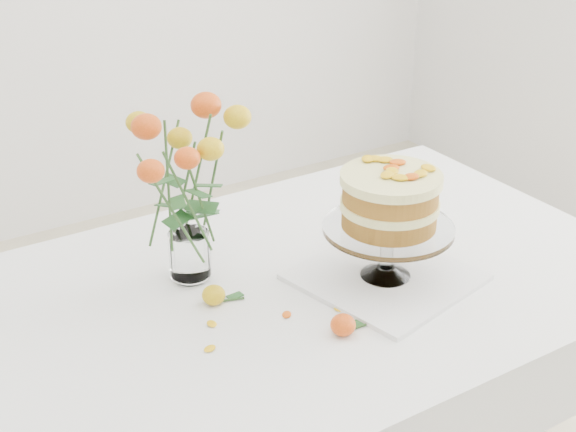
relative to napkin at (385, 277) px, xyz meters
name	(u,v)px	position (x,y,z in m)	size (l,w,h in m)	color
table	(309,309)	(-0.13, 0.09, -0.09)	(1.43, 0.93, 0.76)	tan
napkin	(385,277)	(0.00, 0.00, 0.00)	(0.33, 0.33, 0.01)	white
cake_stand	(390,206)	(0.00, 0.00, 0.17)	(0.27, 0.27, 0.24)	white
rose_vase	(184,168)	(-0.35, 0.22, 0.25)	(0.35, 0.35, 0.43)	white
loose_rose_near	(214,295)	(-0.35, 0.11, 0.01)	(0.08, 0.05, 0.04)	yellow
loose_rose_far	(343,325)	(-0.19, -0.12, 0.02)	(0.09, 0.05, 0.04)	#BD4109
stray_petal_a	(287,315)	(-0.25, -0.01, 0.00)	(0.03, 0.02, 0.00)	yellow
stray_petal_b	(340,309)	(-0.15, -0.05, 0.00)	(0.03, 0.02, 0.00)	yellow
stray_petal_c	(368,313)	(-0.11, -0.09, 0.00)	(0.03, 0.02, 0.00)	yellow
stray_petal_d	(212,324)	(-0.39, 0.04, 0.00)	(0.03, 0.02, 0.00)	yellow
stray_petal_e	(210,349)	(-0.43, -0.03, 0.00)	(0.03, 0.02, 0.00)	yellow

